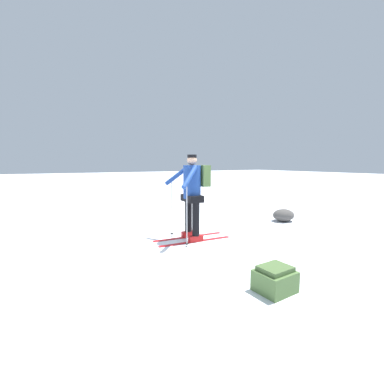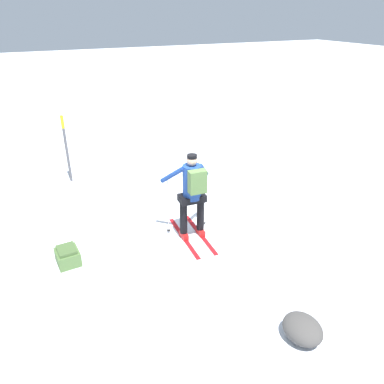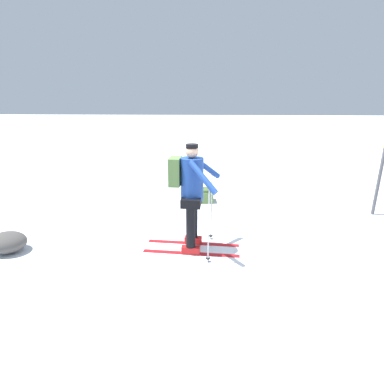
{
  "view_description": "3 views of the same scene",
  "coord_description": "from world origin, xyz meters",
  "px_view_note": "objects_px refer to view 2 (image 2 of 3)",
  "views": [
    {
      "loc": [
        -2.4,
        -4.57,
        1.62
      ],
      "look_at": [
        0.18,
        0.07,
        1.01
      ],
      "focal_mm": 24.0,
      "sensor_mm": 36.0,
      "label": 1
    },
    {
      "loc": [
        6.07,
        -2.74,
        4.24
      ],
      "look_at": [
        0.18,
        0.07,
        1.01
      ],
      "focal_mm": 35.0,
      "sensor_mm": 36.0,
      "label": 2
    },
    {
      "loc": [
        -0.07,
        4.66,
        2.47
      ],
      "look_at": [
        0.18,
        0.07,
        1.01
      ],
      "focal_mm": 28.0,
      "sensor_mm": 36.0,
      "label": 3
    }
  ],
  "objects_px": {
    "dropped_backpack": "(68,256)",
    "trail_marker": "(66,144)",
    "skier": "(192,191)",
    "rock_boulder": "(302,329)"
  },
  "relations": [
    {
      "from": "dropped_backpack",
      "to": "trail_marker",
      "type": "relative_size",
      "value": 0.27
    },
    {
      "from": "skier",
      "to": "dropped_backpack",
      "type": "relative_size",
      "value": 3.7
    },
    {
      "from": "dropped_backpack",
      "to": "trail_marker",
      "type": "distance_m",
      "value": 3.91
    },
    {
      "from": "skier",
      "to": "rock_boulder",
      "type": "bearing_deg",
      "value": 5.02
    },
    {
      "from": "skier",
      "to": "rock_boulder",
      "type": "height_order",
      "value": "skier"
    },
    {
      "from": "dropped_backpack",
      "to": "trail_marker",
      "type": "xyz_separation_m",
      "value": [
        -3.75,
        0.67,
        0.89
      ]
    },
    {
      "from": "trail_marker",
      "to": "rock_boulder",
      "type": "relative_size",
      "value": 2.92
    },
    {
      "from": "skier",
      "to": "dropped_backpack",
      "type": "xyz_separation_m",
      "value": [
        -0.18,
        -2.45,
        -0.9
      ]
    },
    {
      "from": "skier",
      "to": "rock_boulder",
      "type": "relative_size",
      "value": 2.9
    },
    {
      "from": "dropped_backpack",
      "to": "rock_boulder",
      "type": "bearing_deg",
      "value": 40.09
    }
  ]
}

